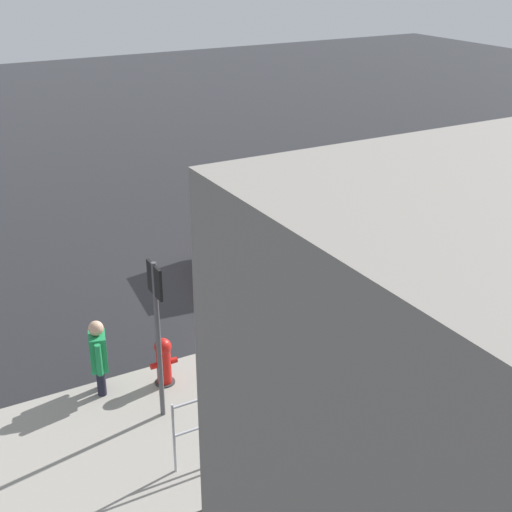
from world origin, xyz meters
TOP-DOWN VIEW (x-y plane):
  - ground_plane at (0.00, 0.00)m, footprint 60.00×60.00m
  - kerb_strip at (0.00, 4.20)m, footprint 24.00×3.20m
  - moving_hatchback at (-1.02, 0.03)m, footprint 4.06×2.12m
  - fire_hydrant at (3.35, 3.13)m, footprint 0.42×0.31m
  - pedestrian at (4.25, 2.88)m, footprint 0.33×0.55m
  - metal_railing at (-1.50, 5.03)m, footprint 11.00×0.04m
  - sign_post at (3.67, 3.84)m, footprint 0.07×0.44m

SIDE VIEW (x-z plane):
  - ground_plane at x=0.00m, z-range 0.00..0.00m
  - kerb_strip at x=0.00m, z-range 0.00..0.04m
  - fire_hydrant at x=3.35m, z-range 0.00..0.80m
  - pedestrian at x=4.25m, z-range 0.07..1.29m
  - metal_railing at x=-1.50m, z-range 0.20..1.25m
  - moving_hatchback at x=-1.02m, z-range 0.00..2.06m
  - sign_post at x=3.67m, z-range 0.38..2.78m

